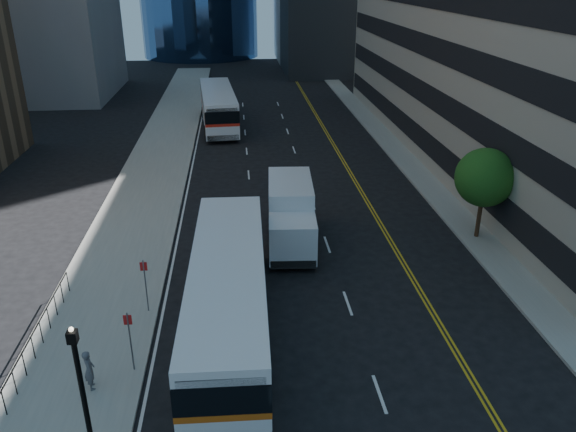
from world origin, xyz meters
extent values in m
plane|color=black|center=(0.00, 0.00, 0.00)|extent=(160.00, 160.00, 0.00)
cube|color=gray|center=(-10.50, 25.00, 0.07)|extent=(5.00, 90.00, 0.15)
cube|color=gray|center=(9.00, 25.00, 0.07)|extent=(2.00, 90.00, 0.15)
cylinder|color=#332114|center=(9.00, 8.00, 1.25)|extent=(0.24, 0.24, 2.20)
sphere|color=#183E11|center=(9.00, 8.00, 3.65)|extent=(3.20, 3.20, 3.20)
cylinder|color=black|center=(-9.00, -6.00, 2.25)|extent=(0.16, 0.16, 4.20)
cube|color=black|center=(-9.00, -6.00, 4.53)|extent=(0.28, 0.28, 0.36)
cube|color=white|center=(-4.81, 0.16, 1.00)|extent=(3.17, 13.45, 1.23)
cube|color=#C65512|center=(-4.81, 0.16, 1.73)|extent=(3.19, 13.47, 0.25)
cube|color=black|center=(-4.81, 0.16, 2.34)|extent=(3.19, 13.47, 1.00)
cube|color=white|center=(-4.81, 0.16, 3.18)|extent=(3.17, 13.45, 0.56)
cylinder|color=black|center=(-6.23, -3.83, 0.56)|extent=(0.36, 1.12, 1.12)
cylinder|color=black|center=(-3.56, -3.88, 0.56)|extent=(0.36, 1.12, 1.12)
cylinder|color=black|center=(-6.07, 3.76, 0.56)|extent=(0.36, 1.12, 1.12)
cylinder|color=black|center=(-3.41, 3.71, 0.56)|extent=(0.36, 1.12, 1.12)
cube|color=white|center=(-5.98, 34.73, 1.01)|extent=(3.98, 13.71, 1.24)
cube|color=red|center=(-5.98, 34.73, 1.75)|extent=(4.00, 13.73, 0.25)
cube|color=black|center=(-5.98, 34.73, 2.37)|extent=(4.00, 13.73, 1.01)
cube|color=white|center=(-5.98, 34.73, 3.21)|extent=(3.98, 13.71, 0.56)
cylinder|color=black|center=(-7.00, 30.58, 0.56)|extent=(0.43, 1.15, 1.13)
cylinder|color=black|center=(-4.32, 30.79, 0.56)|extent=(0.43, 1.15, 1.13)
cylinder|color=black|center=(-7.60, 38.22, 0.56)|extent=(0.43, 1.15, 1.13)
cylinder|color=black|center=(-4.92, 38.43, 0.56)|extent=(0.43, 1.15, 1.13)
cube|color=silver|center=(-1.63, 5.93, 1.44)|extent=(2.50, 2.32, 2.08)
cube|color=black|center=(-1.69, 4.99, 1.83)|extent=(2.18, 0.19, 1.09)
cube|color=silver|center=(-1.42, 9.39, 2.03)|extent=(2.66, 4.89, 2.57)
cube|color=black|center=(-1.49, 8.30, 0.54)|extent=(2.17, 6.63, 0.25)
cylinder|color=black|center=(-2.71, 5.80, 0.48)|extent=(0.33, 0.97, 0.95)
cylinder|color=black|center=(-0.58, 5.67, 0.48)|extent=(0.33, 0.97, 0.95)
cylinder|color=black|center=(-2.41, 10.74, 0.48)|extent=(0.33, 0.97, 0.95)
cylinder|color=black|center=(-0.28, 10.61, 0.48)|extent=(0.33, 0.97, 0.95)
imported|color=#505156|center=(-9.74, -2.87, 0.93)|extent=(0.56, 0.67, 1.56)
camera|label=1|loc=(-4.21, -19.44, 13.85)|focal=35.00mm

